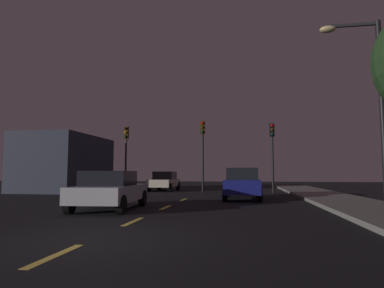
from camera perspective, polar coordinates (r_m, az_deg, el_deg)
ground_plane at (r=13.68m, az=-4.04°, el=-10.75°), size 80.00×80.00×0.00m
sidewalk_curb_right at (r=14.04m, az=27.83°, el=-9.72°), size 3.00×40.00×0.15m
lane_stripe_nearest at (r=6.07m, az=-22.72°, el=-17.50°), size 0.16×1.60×0.01m
lane_stripe_second at (r=9.48m, az=-10.23°, el=-13.18°), size 0.16×1.60×0.01m
lane_stripe_third at (r=13.10m, az=-4.64°, el=-10.98°), size 0.16×1.60×0.01m
lane_stripe_fourth at (r=16.80m, az=-1.53°, el=-9.69°), size 0.16×1.60×0.01m
traffic_signal_left at (r=24.19m, az=-11.47°, el=-0.30°), size 0.32×0.38×4.74m
traffic_signal_center at (r=22.85m, az=1.88°, el=0.29°), size 0.32×0.38×5.00m
traffic_signal_right at (r=22.74m, az=13.85°, el=0.02°), size 0.32×0.38×4.72m
car_stopped_ahead at (r=17.17m, az=8.82°, el=-6.86°), size 1.89×3.98×1.61m
car_adjacent_lane at (r=12.66m, az=-14.13°, el=-7.75°), size 2.23×4.19×1.43m
car_oncoming_far at (r=25.43m, az=-4.85°, el=-6.46°), size 1.88×3.95×1.47m
street_lamp_right at (r=13.02m, az=28.79°, el=7.68°), size 2.05×0.36×6.71m
storefront_left at (r=26.54m, az=-21.24°, el=-3.20°), size 4.60×7.38×4.15m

